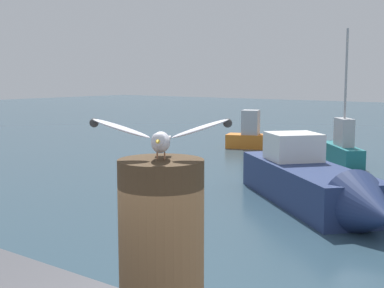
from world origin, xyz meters
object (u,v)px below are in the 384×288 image
Objects in this scene: boat_orange at (268,138)px; boat_navy at (318,186)px; boat_teal at (340,148)px; mooring_post at (162,261)px; seagull at (161,136)px.

boat_navy is (5.85, -8.31, 0.09)m from boat_orange.
mooring_post is at bearing -71.80° from boat_teal.
boat_teal is 7.01m from boat_navy.
mooring_post is 0.22× the size of boat_teal.
boat_orange is (-9.02, 17.60, -1.67)m from mooring_post.
mooring_post is 1.66× the size of seagull.
mooring_post is 9.94m from boat_navy.
boat_teal is 0.83× the size of boat_navy.
boat_teal is at bearing -23.25° from boat_orange.
boat_orange is 0.65× the size of boat_navy.
boat_navy is (-3.17, 9.29, -2.21)m from seagull.
boat_navy is at bearing -72.66° from boat_teal.
boat_teal is 1.27× the size of boat_orange.
boat_orange is at bearing 117.13° from mooring_post.
seagull is at bearing -71.79° from boat_teal.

